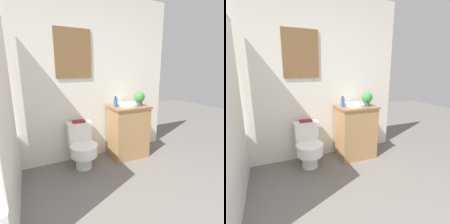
{
  "view_description": "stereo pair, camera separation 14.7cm",
  "coord_description": "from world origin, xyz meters",
  "views": [
    {
      "loc": [
        -0.49,
        -0.19,
        1.39
      ],
      "look_at": [
        0.54,
        1.93,
        0.83
      ],
      "focal_mm": 28.0,
      "sensor_mm": 36.0,
      "label": 1
    },
    {
      "loc": [
        -0.35,
        -0.25,
        1.39
      ],
      "look_at": [
        0.54,
        1.93,
        0.83
      ],
      "focal_mm": 28.0,
      "sensor_mm": 36.0,
      "label": 2
    }
  ],
  "objects": [
    {
      "name": "soap_bottle",
      "position": [
        0.71,
        2.16,
        0.92
      ],
      "size": [
        0.06,
        0.06,
        0.17
      ],
      "color": "#2D6BB2",
      "rests_on": "vanity"
    },
    {
      "name": "vanity",
      "position": [
        0.93,
        2.14,
        0.42
      ],
      "size": [
        0.61,
        0.46,
        0.85
      ],
      "color": "#AD7F51",
      "rests_on": "ground_plane"
    },
    {
      "name": "book_on_tank",
      "position": [
        0.14,
        2.25,
        0.66
      ],
      "size": [
        0.18,
        0.11,
        0.02
      ],
      "color": "maroon",
      "rests_on": "toilet"
    },
    {
      "name": "wall_back",
      "position": [
        0.0,
        2.41,
        1.26
      ],
      "size": [
        3.48,
        0.07,
        2.5
      ],
      "color": "silver",
      "rests_on": "ground_plane"
    },
    {
      "name": "potted_plant",
      "position": [
        1.07,
        2.06,
        0.98
      ],
      "size": [
        0.17,
        0.17,
        0.23
      ],
      "color": "#4C4C51",
      "rests_on": "vanity"
    },
    {
      "name": "sink",
      "position": [
        0.93,
        2.16,
        0.87
      ],
      "size": [
        0.32,
        0.36,
        0.13
      ],
      "color": "white",
      "rests_on": "vanity"
    },
    {
      "name": "toilet",
      "position": [
        0.14,
        2.12,
        0.32
      ],
      "size": [
        0.39,
        0.5,
        0.65
      ],
      "color": "white",
      "rests_on": "ground_plane"
    }
  ]
}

